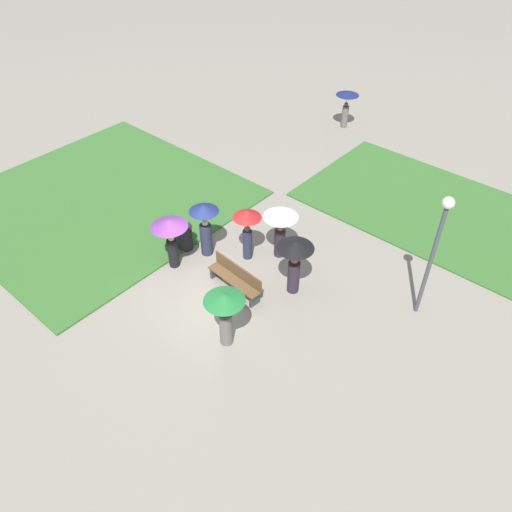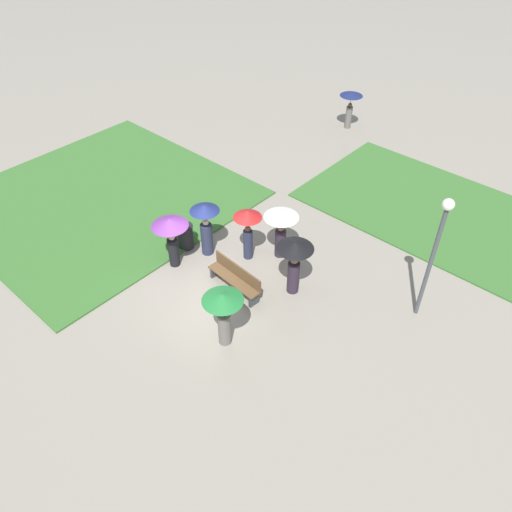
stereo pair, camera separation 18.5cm
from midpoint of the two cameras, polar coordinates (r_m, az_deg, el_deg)
ground_plane at (r=16.09m, az=-5.84°, el=-2.63°), size 90.00×90.00×0.00m
lawn_patch_near at (r=20.40m, az=-17.00°, el=6.27°), size 9.54×9.71×0.06m
lawn_patch_far at (r=20.02m, az=20.75°, el=4.58°), size 10.15×5.80×0.06m
park_bench at (r=15.38m, az=-2.01°, el=-2.44°), size 2.02×0.57×0.90m
lamp_post at (r=14.05m, az=20.27°, el=1.30°), size 0.32×0.32×4.06m
trash_bin at (r=17.11m, az=-7.78°, el=2.23°), size 0.58×0.58×0.89m
crowd_person_green at (r=13.27m, az=-3.36°, el=-5.98°), size 1.12×1.12×1.87m
crowd_person_purple at (r=15.85m, az=-9.41°, el=2.90°), size 1.18×1.18×1.86m
crowd_person_navy at (r=16.29m, az=-5.45°, el=3.78°), size 0.97×0.97×1.95m
crowd_person_black at (r=14.74m, az=4.79°, el=-0.04°), size 1.12×1.12×1.96m
crowd_person_white at (r=16.15m, az=3.20°, el=3.51°), size 1.14×1.14×1.76m
crowd_person_red at (r=15.96m, az=-0.62°, el=3.67°), size 0.93×0.93×1.90m
lone_walker_far_path at (r=24.73m, az=10.98°, el=16.97°), size 1.07×1.07×1.77m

